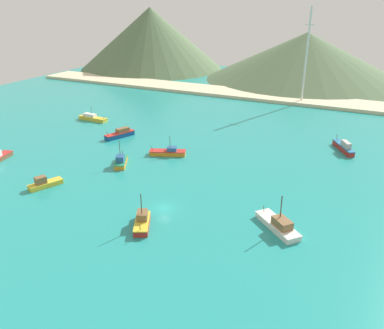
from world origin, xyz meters
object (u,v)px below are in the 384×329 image
Objects in this scene: fishing_boat_7 at (44,183)px; fishing_boat_9 at (120,134)px; fishing_boat_5 at (92,118)px; fishing_boat_11 at (121,161)px; fishing_boat_2 at (142,222)px; fishing_boat_8 at (168,152)px; fishing_boat_1 at (279,225)px; fishing_boat_6 at (344,147)px; radio_tower at (306,56)px.

fishing_boat_7 is 0.81× the size of fishing_boat_9.
fishing_boat_11 reaches higher than fishing_boat_5.
fishing_boat_2 is 0.77× the size of fishing_boat_8.
fishing_boat_2 is at bearing -156.45° from fishing_boat_1.
radio_tower is at bearing 113.75° from fishing_boat_6.
fishing_boat_1 is 63.97m from fishing_boat_9.
fishing_boat_2 is 0.21× the size of radio_tower.
fishing_boat_8 is at bearing -23.42° from fishing_boat_5.
fishing_boat_7 is at bearing -114.28° from fishing_boat_11.
fishing_boat_2 is 0.79× the size of fishing_boat_9.
fishing_boat_2 is at bearing -44.05° from fishing_boat_5.
radio_tower is (-15.44, 96.31, 17.55)m from fishing_boat_1.
fishing_boat_8 is at bearing 56.24° from fishing_boat_11.
fishing_boat_1 is at bearing -28.34° from fishing_boat_5.
fishing_boat_9 is at bearing -164.57° from fishing_boat_6.
fishing_boat_1 is 25.11m from fishing_boat_2.
fishing_boat_5 is (-75.43, 40.68, -0.09)m from fishing_boat_1.
fishing_boat_2 reaches higher than fishing_boat_6.
fishing_boat_11 is at bearing -54.37° from fishing_boat_9.
fishing_boat_6 is at bearing 35.16° from fishing_boat_11.
fishing_boat_6 reaches higher than fishing_boat_9.
fishing_boat_6 is at bearing 63.18° from fishing_boat_2.
fishing_boat_6 is 1.04× the size of fishing_boat_9.
fishing_boat_9 is 1.22× the size of fishing_boat_11.
fishing_boat_9 is at bearing -121.78° from radio_tower.
fishing_boat_6 is 60.79m from fishing_boat_11.
fishing_boat_7 is (-51.72, -5.46, -0.05)m from fishing_boat_1.
fishing_boat_5 is at bearing 156.58° from fishing_boat_8.
fishing_boat_1 is 85.70m from fishing_boat_5.
fishing_boat_7 is at bearing -82.56° from fishing_boat_9.
radio_tower is at bearing 85.93° from fishing_boat_2.
fishing_boat_2 reaches higher than fishing_boat_8.
fishing_boat_5 is 81.76m from fishing_boat_6.
fishing_boat_1 is at bearing 23.55° from fishing_boat_2.
fishing_boat_1 reaches higher than fishing_boat_5.
fishing_boat_1 is 52.01m from fishing_boat_7.
fishing_boat_6 is 0.28× the size of radio_tower.
fishing_boat_5 is 42.51m from fishing_boat_11.
fishing_boat_11 is (-20.63, 22.48, -0.01)m from fishing_boat_2.
fishing_boat_1 reaches higher than fishing_boat_2.
fishing_boat_9 is 21.87m from fishing_boat_11.
radio_tower reaches higher than fishing_boat_2.
fishing_boat_11 is (-43.64, 12.45, 0.05)m from fishing_boat_1.
fishing_boat_8 is 1.02× the size of fishing_boat_9.
fishing_boat_9 is (-56.38, 30.22, 0.07)m from fishing_boat_1.
fishing_boat_2 reaches higher than fishing_boat_9.
fishing_boat_2 is at bearing -94.07° from radio_tower.
fishing_boat_5 is at bearing 117.20° from fishing_boat_7.
fishing_boat_8 is (-42.20, -23.79, -0.30)m from fishing_boat_6.
fishing_boat_2 is 108.03m from radio_tower.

